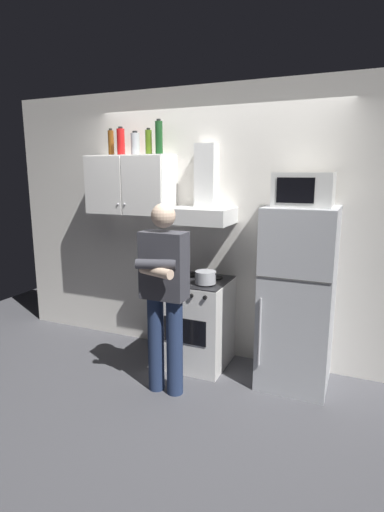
% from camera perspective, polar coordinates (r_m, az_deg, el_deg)
% --- Properties ---
extents(ground_plane, '(7.00, 7.00, 0.00)m').
position_cam_1_polar(ground_plane, '(3.99, -0.00, -16.40)').
color(ground_plane, '#4C4C51').
extents(back_wall_tiled, '(4.80, 0.10, 2.70)m').
position_cam_1_polar(back_wall_tiled, '(4.10, 3.32, 4.31)').
color(back_wall_tiled, silver).
rests_on(back_wall_tiled, ground_plane).
extents(upper_cabinet, '(0.90, 0.37, 0.60)m').
position_cam_1_polar(upper_cabinet, '(4.24, -8.71, 9.86)').
color(upper_cabinet, white).
extents(stove_oven, '(0.60, 0.62, 0.87)m').
position_cam_1_polar(stove_oven, '(4.03, 0.76, -9.30)').
color(stove_oven, white).
rests_on(stove_oven, ground_plane).
extents(range_hood, '(0.60, 0.44, 0.75)m').
position_cam_1_polar(range_hood, '(3.89, 1.53, 7.58)').
color(range_hood, white).
extents(refrigerator, '(0.60, 0.62, 1.60)m').
position_cam_1_polar(refrigerator, '(3.67, 14.67, -5.76)').
color(refrigerator, silver).
rests_on(refrigerator, ground_plane).
extents(microwave, '(0.48, 0.37, 0.28)m').
position_cam_1_polar(microwave, '(3.53, 15.51, 9.05)').
color(microwave, silver).
rests_on(microwave, refrigerator).
extents(person_standing, '(0.38, 0.33, 1.64)m').
position_cam_1_polar(person_standing, '(3.38, -3.97, -5.14)').
color(person_standing, navy).
rests_on(person_standing, ground_plane).
extents(cooking_pot, '(0.29, 0.19, 0.11)m').
position_cam_1_polar(cooking_pot, '(3.73, 1.92, -3.01)').
color(cooking_pot, '#B7BABF').
rests_on(cooking_pot, stove_oven).
extents(bottle_olive_oil, '(0.07, 0.07, 0.26)m').
position_cam_1_polar(bottle_olive_oil, '(4.16, -6.15, 15.70)').
color(bottle_olive_oil, '#4C6B19').
rests_on(bottle_olive_oil, upper_cabinet).
extents(bottle_soda_red, '(0.08, 0.08, 0.28)m').
position_cam_1_polar(bottle_soda_red, '(4.28, -10.03, 15.62)').
color(bottle_soda_red, red).
rests_on(bottle_soda_red, upper_cabinet).
extents(bottle_canister_steel, '(0.09, 0.09, 0.23)m').
position_cam_1_polar(bottle_canister_steel, '(4.19, -8.03, 15.45)').
color(bottle_canister_steel, '#B2B5BA').
rests_on(bottle_canister_steel, upper_cabinet).
extents(bottle_beer_brown, '(0.06, 0.06, 0.27)m').
position_cam_1_polar(bottle_beer_brown, '(4.42, -11.37, 15.41)').
color(bottle_beer_brown, brown).
rests_on(bottle_beer_brown, upper_cabinet).
extents(bottle_wine_green, '(0.07, 0.07, 0.33)m').
position_cam_1_polar(bottle_wine_green, '(4.08, -4.70, 16.34)').
color(bottle_wine_green, '#19471E').
rests_on(bottle_wine_green, upper_cabinet).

